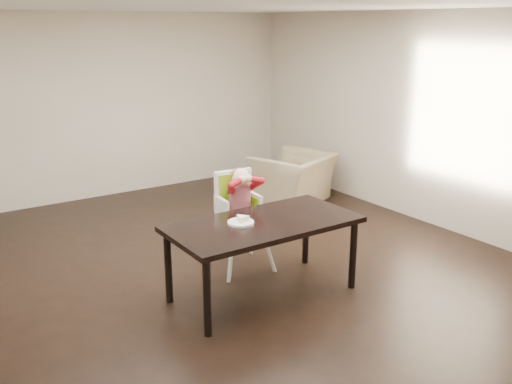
% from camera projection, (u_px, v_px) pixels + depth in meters
% --- Properties ---
extents(ground, '(7.00, 7.00, 0.00)m').
position_uv_depth(ground, '(231.00, 273.00, 6.01)').
color(ground, black).
rests_on(ground, ground).
extents(room_walls, '(6.02, 7.02, 2.71)m').
position_uv_depth(room_walls, '(229.00, 97.00, 5.48)').
color(room_walls, '#BCB49C').
rests_on(room_walls, ground).
extents(dining_table, '(1.80, 0.90, 0.75)m').
position_uv_depth(dining_table, '(263.00, 229.00, 5.36)').
color(dining_table, black).
rests_on(dining_table, ground).
extents(high_chair, '(0.50, 0.50, 1.11)m').
position_uv_depth(high_chair, '(239.00, 198.00, 5.96)').
color(high_chair, white).
rests_on(high_chair, ground).
extents(plate, '(0.30, 0.30, 0.07)m').
position_uv_depth(plate, '(241.00, 221.00, 5.27)').
color(plate, white).
rests_on(plate, dining_table).
extents(armchair, '(1.28, 1.06, 0.95)m').
position_uv_depth(armchair, '(293.00, 170.00, 8.29)').
color(armchair, '#95845F').
rests_on(armchair, ground).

